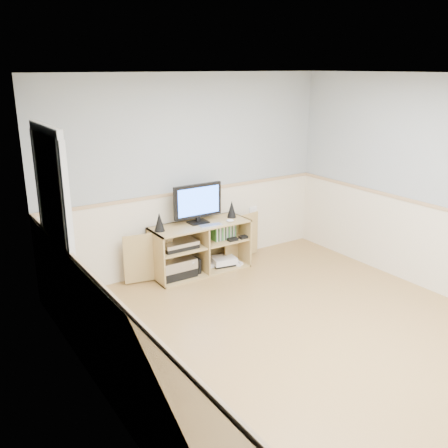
{
  "coord_description": "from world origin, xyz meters",
  "views": [
    {
      "loc": [
        -3.07,
        -3.24,
        2.56
      ],
      "look_at": [
        -0.16,
        1.2,
        0.88
      ],
      "focal_mm": 40.0,
      "sensor_mm": 36.0,
      "label": 1
    }
  ],
  "objects_px": {
    "media_cabinet": "(198,246)",
    "monitor": "(198,202)",
    "game_consoles": "(222,261)",
    "keyboard": "(211,225)"
  },
  "relations": [
    {
      "from": "monitor",
      "to": "game_consoles",
      "type": "relative_size",
      "value": 1.45
    },
    {
      "from": "media_cabinet",
      "to": "monitor",
      "type": "xyz_separation_m",
      "value": [
        0.0,
        -0.01,
        0.59
      ]
    },
    {
      "from": "game_consoles",
      "to": "monitor",
      "type": "bearing_deg",
      "value": 169.61
    },
    {
      "from": "monitor",
      "to": "game_consoles",
      "type": "xyz_separation_m",
      "value": [
        0.33,
        -0.06,
        -0.86
      ]
    },
    {
      "from": "monitor",
      "to": "keyboard",
      "type": "bearing_deg",
      "value": -67.99
    },
    {
      "from": "keyboard",
      "to": "media_cabinet",
      "type": "bearing_deg",
      "value": 118.03
    },
    {
      "from": "monitor",
      "to": "game_consoles",
      "type": "height_order",
      "value": "monitor"
    },
    {
      "from": "game_consoles",
      "to": "media_cabinet",
      "type": "bearing_deg",
      "value": 168.2
    },
    {
      "from": "keyboard",
      "to": "game_consoles",
      "type": "xyz_separation_m",
      "value": [
        0.25,
        0.13,
        -0.59
      ]
    },
    {
      "from": "media_cabinet",
      "to": "keyboard",
      "type": "relative_size",
      "value": 6.97
    }
  ]
}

